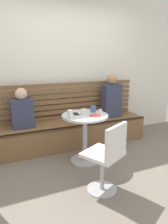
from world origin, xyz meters
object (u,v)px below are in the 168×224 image
at_px(cup_espresso_small, 100,111).
at_px(phone_on_table, 76,114).
at_px(cafe_table, 85,129).
at_px(cup_glass_tall, 70,114).
at_px(person_adult, 111,98).
at_px(booth_bench, 74,133).
at_px(cup_mug_blue, 93,109).
at_px(person_child_left, 22,110).
at_px(cup_glass_short, 84,112).
at_px(white_chair, 107,156).
at_px(plate_small, 95,115).

height_order(cup_espresso_small, phone_on_table, cup_espresso_small).
height_order(cafe_table, cup_glass_tall, cup_glass_tall).
relative_size(cup_glass_tall, phone_on_table, 0.86).
distance_m(person_adult, cup_glass_tall, 1.36).
relative_size(booth_bench, cup_mug_blue, 28.42).
distance_m(person_child_left, cup_glass_tall, 0.95).
relative_size(booth_bench, cafe_table, 3.65).
bearing_deg(cup_mug_blue, booth_bench, 100.71).
bearing_deg(cup_mug_blue, cup_glass_short, -159.73).
height_order(cup_mug_blue, cup_glass_short, cup_mug_blue).
relative_size(cafe_table, cup_espresso_small, 13.21).
relative_size(cup_glass_short, phone_on_table, 0.57).
bearing_deg(person_child_left, white_chair, -64.53).
relative_size(cup_espresso_small, cup_glass_tall, 0.47).
distance_m(cafe_table, cup_mug_blue, 0.33).
distance_m(white_chair, cup_mug_blue, 0.99).
distance_m(booth_bench, person_child_left, 1.00).
height_order(cafe_table, person_adult, person_adult).
height_order(white_chair, person_adult, person_adult).
height_order(person_adult, plate_small, person_adult).
height_order(cafe_table, person_child_left, person_child_left).
distance_m(cafe_table, person_adult, 1.13).
height_order(booth_bench, cup_espresso_small, cup_espresso_small).
bearing_deg(person_child_left, phone_on_table, -41.55).
xyz_separation_m(cup_glass_short, plate_small, (0.12, -0.13, -0.03)).
bearing_deg(phone_on_table, cup_glass_short, 158.66).
distance_m(cup_espresso_small, plate_small, 0.19).
bearing_deg(cup_espresso_small, cup_glass_short, 176.30).
distance_m(cafe_table, plate_small, 0.27).
height_order(cup_glass_short, cup_espresso_small, cup_glass_short).
bearing_deg(white_chair, plate_small, 74.72).
relative_size(person_child_left, plate_small, 3.82).
xyz_separation_m(booth_bench, cafe_table, (-0.07, -0.65, 0.30)).
bearing_deg(plate_small, cup_espresso_small, 38.28).
distance_m(person_adult, cup_espresso_small, 0.91).
bearing_deg(cafe_table, booth_bench, 83.81).
height_order(cup_glass_tall, phone_on_table, cup_glass_tall).
bearing_deg(booth_bench, cup_mug_blue, -79.29).
bearing_deg(cafe_table, cup_glass_short, 111.25).
xyz_separation_m(cafe_table, white_chair, (-0.08, -0.81, -0.05)).
bearing_deg(cup_glass_short, booth_bench, 82.80).
relative_size(booth_bench, white_chair, 3.18).
distance_m(cup_glass_short, cup_glass_tall, 0.28).
xyz_separation_m(white_chair, cup_glass_tall, (-0.18, 0.71, 0.34)).
bearing_deg(plate_small, cafe_table, 135.44).
distance_m(person_adult, cup_glass_short, 1.09).
bearing_deg(cafe_table, cup_glass_tall, -160.27).
bearing_deg(cafe_table, white_chair, -95.74).
bearing_deg(person_adult, plate_small, -133.34).
bearing_deg(cup_glass_tall, cup_glass_short, 24.72).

